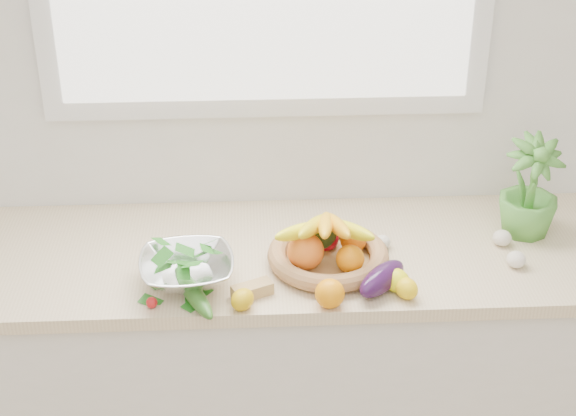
{
  "coord_description": "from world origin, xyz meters",
  "views": [
    {
      "loc": [
        -0.06,
        -0.2,
        2.24
      ],
      "look_at": [
        0.05,
        1.93,
        1.05
      ],
      "focal_mm": 55.0,
      "sensor_mm": 36.0,
      "label": 1
    }
  ],
  "objects_px": {
    "colander_with_spinach": "(187,265)",
    "apple": "(327,239)",
    "eggplant": "(382,279)",
    "potted_herb": "(530,189)",
    "fruit_basket": "(327,249)",
    "cucumber": "(193,293)"
  },
  "relations": [
    {
      "from": "eggplant",
      "to": "potted_herb",
      "type": "distance_m",
      "value": 0.56
    },
    {
      "from": "eggplant",
      "to": "potted_herb",
      "type": "height_order",
      "value": "potted_herb"
    },
    {
      "from": "potted_herb",
      "to": "colander_with_spinach",
      "type": "distance_m",
      "value": 1.02
    },
    {
      "from": "potted_herb",
      "to": "fruit_basket",
      "type": "relative_size",
      "value": 0.84
    },
    {
      "from": "cucumber",
      "to": "potted_herb",
      "type": "xyz_separation_m",
      "value": [
        0.97,
        0.3,
        0.12
      ]
    },
    {
      "from": "potted_herb",
      "to": "colander_with_spinach",
      "type": "relative_size",
      "value": 1.14
    },
    {
      "from": "colander_with_spinach",
      "to": "apple",
      "type": "bearing_deg",
      "value": 22.52
    },
    {
      "from": "eggplant",
      "to": "colander_with_spinach",
      "type": "distance_m",
      "value": 0.52
    },
    {
      "from": "apple",
      "to": "cucumber",
      "type": "xyz_separation_m",
      "value": [
        -0.37,
        -0.23,
        -0.01
      ]
    },
    {
      "from": "cucumber",
      "to": "potted_herb",
      "type": "relative_size",
      "value": 0.82
    },
    {
      "from": "eggplant",
      "to": "colander_with_spinach",
      "type": "height_order",
      "value": "colander_with_spinach"
    },
    {
      "from": "potted_herb",
      "to": "fruit_basket",
      "type": "xyz_separation_m",
      "value": [
        -0.6,
        -0.15,
        -0.09
      ]
    },
    {
      "from": "apple",
      "to": "eggplant",
      "type": "distance_m",
      "value": 0.25
    },
    {
      "from": "potted_herb",
      "to": "eggplant",
      "type": "bearing_deg",
      "value": -148.84
    },
    {
      "from": "apple",
      "to": "fruit_basket",
      "type": "xyz_separation_m",
      "value": [
        -0.01,
        -0.08,
        0.02
      ]
    },
    {
      "from": "cucumber",
      "to": "fruit_basket",
      "type": "relative_size",
      "value": 0.68
    },
    {
      "from": "cucumber",
      "to": "fruit_basket",
      "type": "distance_m",
      "value": 0.4
    },
    {
      "from": "eggplant",
      "to": "cucumber",
      "type": "relative_size",
      "value": 0.71
    },
    {
      "from": "fruit_basket",
      "to": "colander_with_spinach",
      "type": "height_order",
      "value": "fruit_basket"
    },
    {
      "from": "potted_herb",
      "to": "fruit_basket",
      "type": "bearing_deg",
      "value": -166.17
    },
    {
      "from": "apple",
      "to": "potted_herb",
      "type": "height_order",
      "value": "potted_herb"
    },
    {
      "from": "apple",
      "to": "potted_herb",
      "type": "xyz_separation_m",
      "value": [
        0.6,
        0.07,
        0.11
      ]
    }
  ]
}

